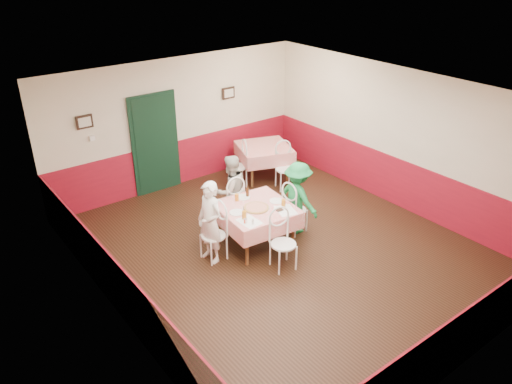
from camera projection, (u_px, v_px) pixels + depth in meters
floor at (281, 249)px, 8.87m from camera, size 7.00×7.00×0.00m
ceiling at (285, 95)px, 7.61m from camera, size 7.00×7.00×0.00m
back_wall at (178, 123)px, 10.72m from camera, size 6.00×0.10×2.80m
front_wall at (478, 280)px, 5.76m from camera, size 6.00×0.10×2.80m
left_wall at (110, 236)px, 6.61m from camera, size 0.10×7.00×2.80m
right_wall at (399, 139)px, 9.87m from camera, size 0.10×7.00×2.80m
wainscot_back at (181, 162)px, 11.12m from camera, size 6.00×0.03×1.00m
wainscot_front at (463, 338)px, 6.17m from camera, size 6.00×0.03×1.00m
wainscot_left at (119, 290)px, 7.02m from camera, size 0.03×7.00×1.00m
wainscot_right at (393, 180)px, 10.26m from camera, size 0.03×7.00×1.00m
door at (155, 145)px, 10.52m from camera, size 0.96×0.06×2.10m
picture_left at (84, 122)px, 9.40m from camera, size 0.32×0.03×0.26m
picture_right at (228, 93)px, 11.19m from camera, size 0.32×0.03×0.26m
thermostat at (92, 138)px, 9.61m from camera, size 0.10×0.03×0.10m
main_table at (256, 226)px, 8.85m from camera, size 1.33×1.33×0.77m
second_table at (264, 162)px, 11.43m from camera, size 1.43×1.43×0.77m
chair_left at (213, 236)px, 8.41m from camera, size 0.43×0.43×0.90m
chair_right at (295, 210)px, 9.22m from camera, size 0.46×0.46×0.90m
chair_far at (232, 203)px, 9.46m from camera, size 0.49×0.49×0.90m
chair_near at (283, 244)px, 8.17m from camera, size 0.49×0.49×0.90m
chair_second_a at (237, 167)px, 10.99m from camera, size 0.54×0.54×0.90m
chair_second_b at (285, 169)px, 10.86m from camera, size 0.54×0.54×0.90m
pizza at (256, 208)px, 8.62m from camera, size 0.47×0.47×0.03m
plate_left at (237, 213)px, 8.48m from camera, size 0.27×0.27×0.01m
plate_right at (276, 201)px, 8.86m from camera, size 0.27×0.27×0.01m
plate_far at (243, 197)px, 8.99m from camera, size 0.27×0.27×0.01m
glass_a at (244, 215)px, 8.27m from camera, size 0.08×0.08×0.14m
glass_b at (283, 203)px, 8.66m from camera, size 0.08×0.08×0.13m
glass_c at (237, 197)px, 8.86m from camera, size 0.08×0.08×0.13m
beer_bottle at (247, 192)px, 8.98m from camera, size 0.06×0.06×0.20m
shaker_a at (246, 221)px, 8.15m from camera, size 0.04×0.04×0.09m
shaker_b at (253, 222)px, 8.12m from camera, size 0.04×0.04×0.09m
shaker_c at (245, 221)px, 8.15m from camera, size 0.04×0.04×0.09m
menu_left at (249, 222)px, 8.22m from camera, size 0.32×0.41×0.00m
menu_right at (286, 210)px, 8.56m from camera, size 0.41×0.47×0.00m
wallet at (279, 210)px, 8.56m from camera, size 0.12×0.10×0.02m
diner_left at (210, 222)px, 8.27m from camera, size 0.41×0.57×1.45m
diner_far at (231, 190)px, 9.39m from camera, size 0.70×0.55×1.40m
diner_right at (298, 198)px, 9.13m from camera, size 0.59×0.93×1.38m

